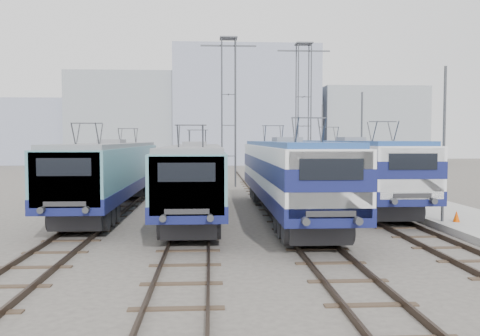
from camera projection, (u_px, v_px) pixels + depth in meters
name	position (u px, v px, depth m)	size (l,w,h in m)	color
ground	(249.00, 239.00, 19.61)	(160.00, 160.00, 0.00)	#514C47
platform	(421.00, 206.00, 28.16)	(4.00, 70.00, 0.30)	#9E9E99
locomotive_far_left	(111.00, 170.00, 27.03)	(2.83, 17.88, 3.37)	#12174C
locomotive_center_left	(195.00, 174.00, 25.12)	(2.75, 17.34, 3.26)	#12174C
locomotive_center_right	(287.00, 171.00, 24.64)	(2.91, 18.41, 3.46)	#12174C
locomotive_far_right	(351.00, 165.00, 29.70)	(2.93, 18.54, 3.49)	#12174C
catenary_tower_west	(229.00, 105.00, 41.17)	(4.50, 1.20, 12.00)	#3F4247
catenary_tower_east	(303.00, 107.00, 43.53)	(4.50, 1.20, 12.00)	#3F4247
mast_front	(444.00, 148.00, 21.90)	(0.12, 0.12, 7.00)	#3F4247
mast_mid	(361.00, 145.00, 33.86)	(0.12, 0.12, 7.00)	#3F4247
mast_rear	(322.00, 143.00, 45.82)	(0.12, 0.12, 7.00)	#3F4247
safety_cone	(456.00, 216.00, 21.89)	(0.29, 0.29, 0.49)	#D34400
building_west	(131.00, 119.00, 80.21)	(18.00, 12.00, 14.00)	gray
building_center	(245.00, 107.00, 81.13)	(22.00, 14.00, 18.00)	#8E95AE
building_east	(367.00, 126.00, 82.45)	(16.00, 12.00, 12.00)	gray
building_far_west	(28.00, 132.00, 79.40)	(14.00, 10.00, 10.00)	#8E95AE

